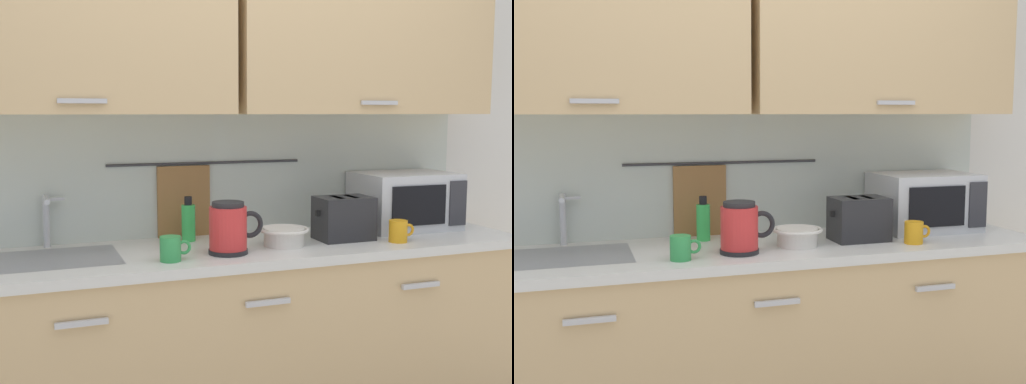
# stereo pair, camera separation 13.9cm
# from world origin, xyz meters

# --- Properties ---
(counter_unit) EXTENTS (2.53, 0.64, 0.90)m
(counter_unit) POSITION_xyz_m (-0.01, 0.30, 0.46)
(counter_unit) COLOR tan
(counter_unit) RESTS_ON ground
(back_wall_assembly) EXTENTS (3.70, 0.41, 2.50)m
(back_wall_assembly) POSITION_xyz_m (-0.00, 0.53, 1.52)
(back_wall_assembly) COLOR silver
(back_wall_assembly) RESTS_ON ground
(sink_faucet) EXTENTS (0.09, 0.17, 0.22)m
(sink_faucet) POSITION_xyz_m (-0.77, 0.53, 1.04)
(sink_faucet) COLOR #B2B5BA
(sink_faucet) RESTS_ON counter_unit
(microwave) EXTENTS (0.46, 0.35, 0.27)m
(microwave) POSITION_xyz_m (0.88, 0.41, 1.04)
(microwave) COLOR silver
(microwave) RESTS_ON counter_unit
(electric_kettle) EXTENTS (0.23, 0.16, 0.21)m
(electric_kettle) POSITION_xyz_m (-0.09, 0.17, 1.00)
(electric_kettle) COLOR black
(electric_kettle) RESTS_ON counter_unit
(dish_soap_bottle) EXTENTS (0.06, 0.06, 0.20)m
(dish_soap_bottle) POSITION_xyz_m (-0.18, 0.46, 0.99)
(dish_soap_bottle) COLOR green
(dish_soap_bottle) RESTS_ON counter_unit
(mug_near_sink) EXTENTS (0.12, 0.08, 0.09)m
(mug_near_sink) POSITION_xyz_m (-0.34, 0.12, 0.95)
(mug_near_sink) COLOR green
(mug_near_sink) RESTS_ON counter_unit
(mixing_bowl) EXTENTS (0.21, 0.21, 0.08)m
(mixing_bowl) POSITION_xyz_m (0.17, 0.23, 0.94)
(mixing_bowl) COLOR silver
(mixing_bowl) RESTS_ON counter_unit
(toaster) EXTENTS (0.26, 0.17, 0.19)m
(toaster) POSITION_xyz_m (0.47, 0.26, 1.00)
(toaster) COLOR #232326
(toaster) RESTS_ON counter_unit
(mug_by_kettle) EXTENTS (0.12, 0.08, 0.09)m
(mug_by_kettle) POSITION_xyz_m (0.66, 0.13, 0.95)
(mug_by_kettle) COLOR orange
(mug_by_kettle) RESTS_ON counter_unit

